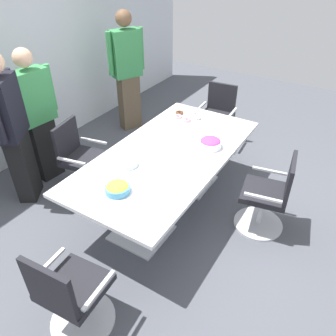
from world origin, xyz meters
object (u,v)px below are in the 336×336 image
office_chair_0 (217,119)px  snack_bowl_chips_yellow (117,188)px  office_chair_1 (81,162)px  office_chair_3 (269,198)px  person_standing_0 (12,129)px  donut_platter (187,116)px  person_standing_2 (127,70)px  snack_bowl_candy_mix (210,143)px  plate_stack (129,164)px  conference_table (168,162)px  person_standing_1 (37,116)px  office_chair_2 (71,296)px

office_chair_0 → snack_bowl_chips_yellow: size_ratio=3.93×
office_chair_1 → office_chair_3: size_ratio=1.00×
person_standing_0 → donut_platter: (1.60, -1.32, -0.16)m
office_chair_0 → person_standing_2: size_ratio=0.49×
office_chair_1 → snack_bowl_candy_mix: size_ratio=3.57×
snack_bowl_chips_yellow → plate_stack: size_ratio=1.26×
person_standing_0 → snack_bowl_chips_yellow: 1.54m
conference_table → office_chair_3: 1.14m
person_standing_1 → donut_platter: person_standing_1 is taller
person_standing_0 → person_standing_2: size_ratio=0.96×
donut_platter → office_chair_1: bearing=143.5°
office_chair_2 → snack_bowl_candy_mix: (2.03, -0.16, 0.40)m
conference_table → office_chair_1: bearing=103.9°
office_chair_0 → conference_table: bearing=91.4°
office_chair_1 → person_standing_2: size_ratio=0.49×
conference_table → office_chair_0: (1.68, 0.17, -0.22)m
office_chair_3 → person_standing_2: (1.15, 2.72, 0.57)m
conference_table → office_chair_0: office_chair_0 is taller
snack_bowl_candy_mix → conference_table: bearing=136.5°
donut_platter → snack_bowl_candy_mix: bearing=-131.6°
office_chair_3 → person_standing_1: (-0.57, 2.79, 0.47)m
conference_table → donut_platter: (0.87, 0.25, 0.14)m
conference_table → plate_stack: (-0.42, 0.21, 0.15)m
plate_stack → office_chair_3: bearing=-62.0°
person_standing_0 → donut_platter: bearing=105.9°
snack_bowl_candy_mix → donut_platter: snack_bowl_candy_mix is taller
person_standing_0 → person_standing_1: person_standing_0 is taller
plate_stack → person_standing_1: bearing=85.2°
person_standing_1 → person_standing_2: bearing=-177.7°
conference_table → plate_stack: size_ratio=13.04×
person_standing_2 → donut_platter: 1.50m
person_standing_0 → snack_bowl_chips_yellow: size_ratio=7.69×
person_standing_1 → office_chair_0: bearing=147.1°
conference_table → person_standing_1: 1.75m
snack_bowl_candy_mix → plate_stack: 0.95m
office_chair_0 → person_standing_2: 1.59m
office_chair_0 → office_chair_2: same height
office_chair_0 → person_standing_2: (-0.26, 1.46, 0.57)m
person_standing_0 → snack_bowl_candy_mix: 2.19m
office_chair_3 → snack_bowl_candy_mix: (0.08, 0.76, 0.40)m
office_chair_2 → office_chair_0: bearing=91.0°
person_standing_0 → snack_bowl_candy_mix: person_standing_0 is taller
person_standing_0 → snack_bowl_chips_yellow: person_standing_0 is taller
office_chair_1 → office_chair_3: same height
person_standing_2 → office_chair_2: bearing=54.3°
snack_bowl_candy_mix → donut_platter: 0.78m
office_chair_1 → snack_bowl_candy_mix: bearing=102.2°
office_chair_1 → donut_platter: office_chair_1 is taller
person_standing_1 → plate_stack: person_standing_1 is taller
person_standing_0 → donut_platter: person_standing_0 is taller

